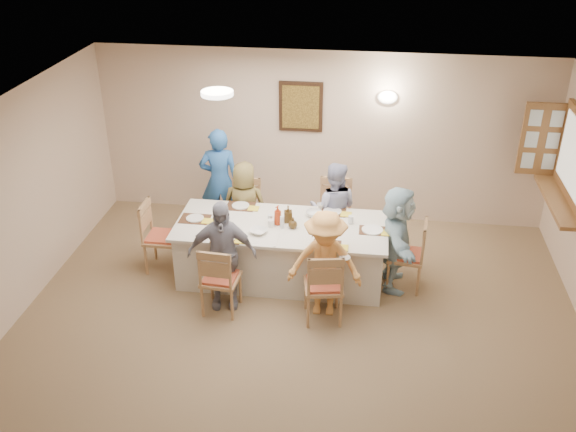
# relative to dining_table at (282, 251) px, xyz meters

# --- Properties ---
(ground) EXTENTS (7.00, 7.00, 0.00)m
(ground) POSITION_rel_dining_table_xyz_m (0.32, -1.70, -0.38)
(ground) COLOR #766147
(room_walls) EXTENTS (7.00, 7.00, 7.00)m
(room_walls) POSITION_rel_dining_table_xyz_m (0.32, -1.70, 1.13)
(room_walls) COLOR beige
(room_walls) RESTS_ON ground
(wall_picture) EXTENTS (0.62, 0.05, 0.72)m
(wall_picture) POSITION_rel_dining_table_xyz_m (0.02, 1.76, 1.32)
(wall_picture) COLOR #3B2214
(wall_picture) RESTS_ON room_walls
(wall_sconce) EXTENTS (0.26, 0.09, 0.18)m
(wall_sconce) POSITION_rel_dining_table_xyz_m (1.22, 1.74, 1.52)
(wall_sconce) COLOR white
(wall_sconce) RESTS_ON room_walls
(ceiling_light) EXTENTS (0.36, 0.36, 0.05)m
(ceiling_light) POSITION_rel_dining_table_xyz_m (-0.68, -0.20, 2.09)
(ceiling_light) COLOR white
(ceiling_light) RESTS_ON room_walls
(hatch_sill) EXTENTS (0.30, 1.50, 0.05)m
(hatch_sill) POSITION_rel_dining_table_xyz_m (3.41, 0.70, 0.59)
(hatch_sill) COLOR #9A6438
(hatch_sill) RESTS_ON room_walls
(shutter_door) EXTENTS (0.55, 0.04, 1.00)m
(shutter_door) POSITION_rel_dining_table_xyz_m (3.27, 1.46, 1.12)
(shutter_door) COLOR #9A6438
(shutter_door) RESTS_ON room_walls
(dining_table) EXTENTS (2.62, 1.11, 0.76)m
(dining_table) POSITION_rel_dining_table_xyz_m (0.00, 0.00, 0.00)
(dining_table) COLOR silver
(dining_table) RESTS_ON ground
(chair_back_left) EXTENTS (0.50, 0.50, 0.91)m
(chair_back_left) POSITION_rel_dining_table_xyz_m (-0.60, 0.80, 0.07)
(chair_back_left) COLOR tan
(chair_back_left) RESTS_ON ground
(chair_back_right) EXTENTS (0.49, 0.49, 0.99)m
(chair_back_right) POSITION_rel_dining_table_xyz_m (0.60, 0.80, 0.12)
(chair_back_right) COLOR tan
(chair_back_right) RESTS_ON ground
(chair_front_left) EXTENTS (0.46, 0.46, 0.91)m
(chair_front_left) POSITION_rel_dining_table_xyz_m (-0.60, -0.80, 0.07)
(chair_front_left) COLOR tan
(chair_front_left) RESTS_ON ground
(chair_front_right) EXTENTS (0.52, 0.52, 0.94)m
(chair_front_right) POSITION_rel_dining_table_xyz_m (0.60, -0.80, 0.09)
(chair_front_right) COLOR tan
(chair_front_right) RESTS_ON ground
(chair_left_end) EXTENTS (0.46, 0.46, 0.95)m
(chair_left_end) POSITION_rel_dining_table_xyz_m (-1.55, 0.00, 0.09)
(chair_left_end) COLOR tan
(chair_left_end) RESTS_ON ground
(chair_right_end) EXTENTS (0.49, 0.49, 0.93)m
(chair_right_end) POSITION_rel_dining_table_xyz_m (1.55, 0.00, 0.08)
(chair_right_end) COLOR tan
(chair_right_end) RESTS_ON ground
(diner_back_left) EXTENTS (0.63, 0.42, 1.26)m
(diner_back_left) POSITION_rel_dining_table_xyz_m (-0.60, 0.68, 0.25)
(diner_back_left) COLOR brown
(diner_back_left) RESTS_ON ground
(diner_back_right) EXTENTS (0.66, 0.52, 1.33)m
(diner_back_right) POSITION_rel_dining_table_xyz_m (0.60, 0.68, 0.29)
(diner_back_right) COLOR #9EA3C6
(diner_back_right) RESTS_ON ground
(diner_front_left) EXTENTS (0.90, 0.55, 1.38)m
(diner_front_left) POSITION_rel_dining_table_xyz_m (-0.60, -0.68, 0.31)
(diner_front_left) COLOR #8D8E9E
(diner_front_left) RESTS_ON ground
(diner_front_right) EXTENTS (0.86, 0.50, 1.32)m
(diner_front_right) POSITION_rel_dining_table_xyz_m (0.60, -0.68, 0.28)
(diner_front_right) COLOR #FAAD57
(diner_front_right) RESTS_ON ground
(diner_right_end) EXTENTS (1.27, 0.44, 1.36)m
(diner_right_end) POSITION_rel_dining_table_xyz_m (1.42, 0.00, 0.30)
(diner_right_end) COLOR silver
(diner_right_end) RESTS_ON ground
(caregiver) EXTENTS (0.68, 0.55, 1.54)m
(caregiver) POSITION_rel_dining_table_xyz_m (-1.05, 1.15, 0.39)
(caregiver) COLOR blue
(caregiver) RESTS_ON ground
(placemat_fl) EXTENTS (0.36, 0.26, 0.01)m
(placemat_fl) POSITION_rel_dining_table_xyz_m (-0.60, -0.42, 0.38)
(placemat_fl) COLOR #472B19
(placemat_fl) RESTS_ON dining_table
(plate_fl) EXTENTS (0.22, 0.22, 0.01)m
(plate_fl) POSITION_rel_dining_table_xyz_m (-0.60, -0.42, 0.39)
(plate_fl) COLOR white
(plate_fl) RESTS_ON dining_table
(napkin_fl) EXTENTS (0.14, 0.14, 0.01)m
(napkin_fl) POSITION_rel_dining_table_xyz_m (-0.42, -0.47, 0.39)
(napkin_fl) COLOR yellow
(napkin_fl) RESTS_ON dining_table
(placemat_fr) EXTENTS (0.33, 0.24, 0.01)m
(placemat_fr) POSITION_rel_dining_table_xyz_m (0.60, -0.42, 0.38)
(placemat_fr) COLOR #472B19
(placemat_fr) RESTS_ON dining_table
(plate_fr) EXTENTS (0.25, 0.25, 0.02)m
(plate_fr) POSITION_rel_dining_table_xyz_m (0.60, -0.42, 0.39)
(plate_fr) COLOR white
(plate_fr) RESTS_ON dining_table
(napkin_fr) EXTENTS (0.14, 0.14, 0.01)m
(napkin_fr) POSITION_rel_dining_table_xyz_m (0.78, -0.47, 0.39)
(napkin_fr) COLOR yellow
(napkin_fr) RESTS_ON dining_table
(placemat_bl) EXTENTS (0.37, 0.27, 0.01)m
(placemat_bl) POSITION_rel_dining_table_xyz_m (-0.60, 0.42, 0.38)
(placemat_bl) COLOR #472B19
(placemat_bl) RESTS_ON dining_table
(plate_bl) EXTENTS (0.23, 0.23, 0.01)m
(plate_bl) POSITION_rel_dining_table_xyz_m (-0.60, 0.42, 0.39)
(plate_bl) COLOR white
(plate_bl) RESTS_ON dining_table
(napkin_bl) EXTENTS (0.14, 0.14, 0.01)m
(napkin_bl) POSITION_rel_dining_table_xyz_m (-0.42, 0.37, 0.39)
(napkin_bl) COLOR yellow
(napkin_bl) RESTS_ON dining_table
(placemat_br) EXTENTS (0.35, 0.26, 0.01)m
(placemat_br) POSITION_rel_dining_table_xyz_m (0.60, 0.42, 0.38)
(placemat_br) COLOR #472B19
(placemat_br) RESTS_ON dining_table
(plate_br) EXTENTS (0.24, 0.24, 0.01)m
(plate_br) POSITION_rel_dining_table_xyz_m (0.60, 0.42, 0.39)
(plate_br) COLOR white
(plate_br) RESTS_ON dining_table
(napkin_br) EXTENTS (0.14, 0.14, 0.01)m
(napkin_br) POSITION_rel_dining_table_xyz_m (0.78, 0.37, 0.39)
(napkin_br) COLOR yellow
(napkin_br) RESTS_ON dining_table
(placemat_le) EXTENTS (0.37, 0.28, 0.01)m
(placemat_le) POSITION_rel_dining_table_xyz_m (-1.10, 0.00, 0.38)
(placemat_le) COLOR #472B19
(placemat_le) RESTS_ON dining_table
(plate_le) EXTENTS (0.22, 0.22, 0.01)m
(plate_le) POSITION_rel_dining_table_xyz_m (-1.10, 0.00, 0.39)
(plate_le) COLOR white
(plate_le) RESTS_ON dining_table
(napkin_le) EXTENTS (0.14, 0.14, 0.01)m
(napkin_le) POSITION_rel_dining_table_xyz_m (-0.92, -0.05, 0.39)
(napkin_le) COLOR yellow
(napkin_le) RESTS_ON dining_table
(placemat_re) EXTENTS (0.32, 0.24, 0.01)m
(placemat_re) POSITION_rel_dining_table_xyz_m (1.12, 0.00, 0.38)
(placemat_re) COLOR #472B19
(placemat_re) RESTS_ON dining_table
(plate_re) EXTENTS (0.26, 0.26, 0.02)m
(plate_re) POSITION_rel_dining_table_xyz_m (1.12, 0.00, 0.39)
(plate_re) COLOR white
(plate_re) RESTS_ON dining_table
(napkin_re) EXTENTS (0.15, 0.15, 0.01)m
(napkin_re) POSITION_rel_dining_table_xyz_m (1.30, -0.05, 0.39)
(napkin_re) COLOR yellow
(napkin_re) RESTS_ON dining_table
(teacup_a) EXTENTS (0.17, 0.17, 0.09)m
(teacup_a) POSITION_rel_dining_table_xyz_m (-0.80, -0.31, 0.43)
(teacup_a) COLOR white
(teacup_a) RESTS_ON dining_table
(teacup_b) EXTENTS (0.10, 0.10, 0.08)m
(teacup_b) POSITION_rel_dining_table_xyz_m (0.44, 0.48, 0.42)
(teacup_b) COLOR white
(teacup_b) RESTS_ON dining_table
(bowl_a) EXTENTS (0.34, 0.34, 0.05)m
(bowl_a) POSITION_rel_dining_table_xyz_m (-0.24, -0.25, 0.41)
(bowl_a) COLOR white
(bowl_a) RESTS_ON dining_table
(bowl_b) EXTENTS (0.22, 0.22, 0.06)m
(bowl_b) POSITION_rel_dining_table_xyz_m (0.37, 0.29, 0.41)
(bowl_b) COLOR white
(bowl_b) RESTS_ON dining_table
(condiment_ketchup) EXTENTS (0.17, 0.17, 0.25)m
(condiment_ketchup) POSITION_rel_dining_table_xyz_m (-0.05, 0.01, 0.51)
(condiment_ketchup) COLOR #A72D0E
(condiment_ketchup) RESTS_ON dining_table
(condiment_brown) EXTENTS (0.13, 0.13, 0.22)m
(condiment_brown) POSITION_rel_dining_table_xyz_m (0.07, 0.09, 0.49)
(condiment_brown) COLOR #3F2B10
(condiment_brown) RESTS_ON dining_table
(condiment_malt) EXTENTS (0.15, 0.15, 0.14)m
(condiment_malt) POSITION_rel_dining_table_xyz_m (0.15, -0.06, 0.45)
(condiment_malt) COLOR #3F2B10
(condiment_malt) RESTS_ON dining_table
(drinking_glass) EXTENTS (0.06, 0.06, 0.09)m
(drinking_glass) POSITION_rel_dining_table_xyz_m (-0.15, 0.05, 0.44)
(drinking_glass) COLOR silver
(drinking_glass) RESTS_ON dining_table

